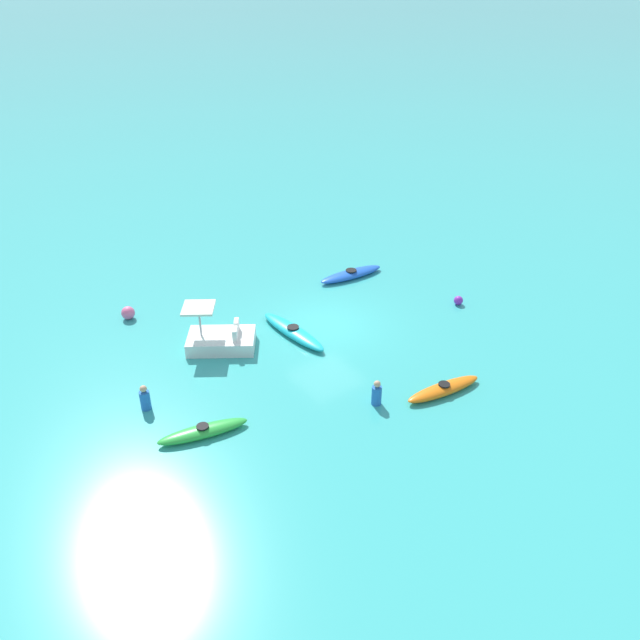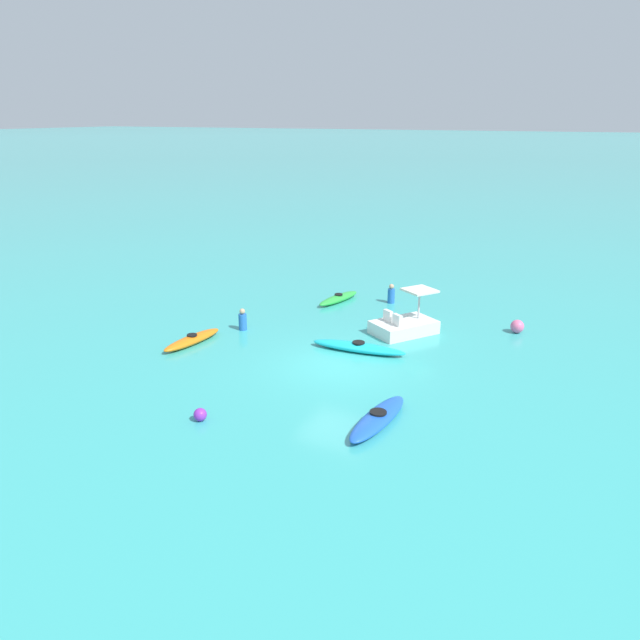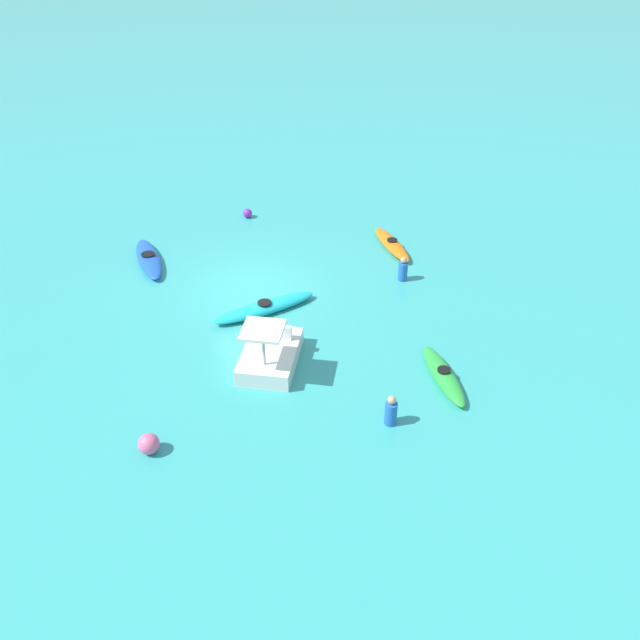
{
  "view_description": "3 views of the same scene",
  "coord_description": "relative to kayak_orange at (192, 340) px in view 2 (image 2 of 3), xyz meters",
  "views": [
    {
      "loc": [
        12.23,
        16.79,
        12.31
      ],
      "look_at": [
        0.21,
        -0.14,
        0.2
      ],
      "focal_mm": 35.08,
      "sensor_mm": 36.0,
      "label": 1
    },
    {
      "loc": [
        -17.66,
        -8.01,
        8.14
      ],
      "look_at": [
        2.48,
        1.95,
        0.59
      ],
      "focal_mm": 34.61,
      "sensor_mm": 36.0,
      "label": 2
    },
    {
      "loc": [
        18.39,
        -6.08,
        11.76
      ],
      "look_at": [
        3.02,
        1.13,
        0.28
      ],
      "focal_mm": 37.6,
      "sensor_mm": 36.0,
      "label": 3
    }
  ],
  "objects": [
    {
      "name": "buoy_pink",
      "position": [
        6.61,
        -10.61,
        0.1
      ],
      "size": [
        0.52,
        0.52,
        0.52
      ],
      "primitive_type": "sphere",
      "color": "pink",
      "rests_on": "ground_plane"
    },
    {
      "name": "person_near_shore",
      "position": [
        8.2,
        -4.82,
        0.22
      ],
      "size": [
        0.4,
        0.4,
        0.88
      ],
      "color": "blue",
      "rests_on": "ground_plane"
    },
    {
      "name": "kayak_blue",
      "position": [
        -2.75,
        -8.44,
        0.0
      ],
      "size": [
        3.16,
        0.96,
        0.37
      ],
      "color": "blue",
      "rests_on": "ground_plane"
    },
    {
      "name": "kayak_orange",
      "position": [
        0.0,
        0.0,
        0.0
      ],
      "size": [
        2.86,
        0.91,
        0.37
      ],
      "color": "orange",
      "rests_on": "ground_plane"
    },
    {
      "name": "pedal_boat_white",
      "position": [
        4.6,
        -6.68,
        0.17
      ],
      "size": [
        2.83,
        2.58,
        1.68
      ],
      "color": "white",
      "rests_on": "ground_plane"
    },
    {
      "name": "kayak_cyan",
      "position": [
        2.02,
        -5.84,
        -0.0
      ],
      "size": [
        0.97,
        3.53,
        0.37
      ],
      "color": "#19B7C6",
      "rests_on": "ground_plane"
    },
    {
      "name": "person_by_kayaks",
      "position": [
        2.15,
        -0.83,
        0.22
      ],
      "size": [
        0.43,
        0.43,
        0.88
      ],
      "color": "blue",
      "rests_on": "ground_plane"
    },
    {
      "name": "buoy_purple",
      "position": [
        -4.79,
        -3.95,
        0.02
      ],
      "size": [
        0.37,
        0.37,
        0.37
      ],
      "primitive_type": "sphere",
      "color": "purple",
      "rests_on": "ground_plane"
    },
    {
      "name": "ground_plane",
      "position": [
        0.53,
        -5.76,
        -0.16
      ],
      "size": [
        600.0,
        600.0,
        0.0
      ],
      "primitive_type": "plane",
      "color": "#38ADA8"
    },
    {
      "name": "kayak_green",
      "position": [
        7.31,
        -2.62,
        0.0
      ],
      "size": [
        2.78,
        1.14,
        0.37
      ],
      "color": "green",
      "rests_on": "ground_plane"
    }
  ]
}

